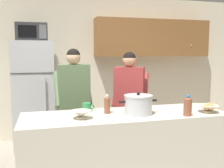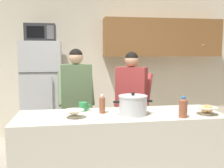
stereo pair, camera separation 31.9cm
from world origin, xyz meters
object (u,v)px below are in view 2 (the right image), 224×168
Objects in this scene: refrigerator at (43,94)px; empty_bowl at (74,113)px; person_by_sink at (131,96)px; cooking_pot at (133,105)px; bread_bowl at (207,110)px; bottle_mid_counter at (183,107)px; microwave at (41,33)px; coffee_mug at (83,107)px; bottle_near_edge at (102,104)px; person_near_pot at (76,94)px.

empty_bowl is at bearing -75.63° from refrigerator.
refrigerator is 1.67m from person_by_sink.
empty_bowl is at bearing -176.52° from cooking_pot.
cooking_pot reaches higher than bread_bowl.
empty_bowl is at bearing 171.76° from bottle_mid_counter.
cooking_pot is 1.82× the size of bread_bowl.
cooking_pot is at bearing 171.15° from bread_bowl.
microwave is (0.00, -0.02, 1.01)m from refrigerator.
coffee_mug is at bearing -139.94° from person_by_sink.
cooking_pot is at bearing 157.53° from bottle_mid_counter.
refrigerator reaches higher than bottle_near_edge.
cooking_pot is 0.50m from bottle_mid_counter.
empty_bowl is (-1.35, 0.08, -0.00)m from bread_bowl.
coffee_mug is at bearing -85.09° from person_near_pot.
microwave is 2.42× the size of bottle_near_edge.
cooking_pot reaches higher than bottle_mid_counter.
microwave reaches higher than person_by_sink.
microwave reaches higher than person_near_pot.
refrigerator reaches higher than person_by_sink.
person_near_pot is (0.54, -0.92, -0.88)m from microwave.
person_by_sink is at bearing 55.71° from bottle_near_edge.
person_near_pot reaches higher than empty_bowl.
person_near_pot is (0.54, -0.94, 0.13)m from refrigerator.
cooking_pot is at bearing -27.97° from coffee_mug.
empty_bowl is 1.02× the size of bottle_near_edge.
refrigerator is 1.11× the size of person_by_sink.
refrigerator is at bearing 139.98° from person_by_sink.
person_near_pot reaches higher than cooking_pot.
cooking_pot reaches higher than bottle_near_edge.
person_by_sink is 0.86m from bottle_near_edge.
refrigerator is at bearing 126.61° from bottle_mid_counter.
microwave is at bearing 132.73° from bread_bowl.
refrigerator reaches higher than bottle_mid_counter.
person_by_sink is at bearing -39.44° from microwave.
bottle_mid_counter is at bearing -22.47° from cooking_pot.
person_by_sink is 1.06m from bottle_mid_counter.
refrigerator is at bearing 119.94° from cooking_pot.
person_near_pot is at bearing 94.91° from coffee_mug.
person_near_pot reaches higher than coffee_mug.
refrigerator is 1.01m from microwave.
bottle_mid_counter is (0.46, -0.19, 0.00)m from cooking_pot.
bottle_near_edge is (0.25, -0.84, 0.02)m from person_near_pot.
person_by_sink is at bearing 77.56° from cooking_pot.
bread_bowl is at bearing -3.41° from empty_bowl.
person_by_sink is 0.88m from coffee_mug.
person_by_sink is 1.10m from bread_bowl.
empty_bowl is (-0.11, -0.30, -0.00)m from coffee_mug.
person_near_pot is 0.88m from bottle_near_edge.
bread_bowl is at bearing -59.08° from person_by_sink.
person_by_sink is 0.85m from cooking_pot.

